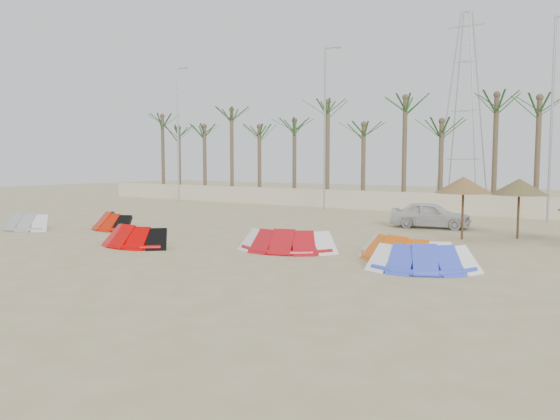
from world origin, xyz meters
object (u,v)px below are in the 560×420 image
Objects in this scene: kite_red_mid at (140,235)px; kite_orange at (406,247)px; kite_red_right at (291,239)px; kite_grey at (29,221)px; parasol_left at (463,185)px; car at (431,215)px; kite_red_left at (117,220)px; kite_blue at (427,256)px; parasol_mid at (519,187)px.

kite_red_mid is 0.87× the size of kite_orange.
kite_red_mid and kite_orange have the same top height.
kite_orange is (4.25, 0.59, 0.00)m from kite_red_right.
kite_grey is 0.93× the size of kite_red_mid.
parasol_left reaches higher than car.
kite_grey and kite_red_left have the same top height.
kite_red_right is at bearing 22.44° from kite_red_mid.
parasol_left is (18.52, 8.52, 1.90)m from kite_grey.
kite_grey is 0.87× the size of kite_blue.
kite_grey is 0.81× the size of kite_orange.
car is at bearing 159.41° from parasol_mid.
parasol_mid reaches higher than kite_red_left.
kite_orange is (9.90, 2.93, 0.00)m from kite_red_mid.
car reaches higher than kite_blue.
kite_red_mid is 0.93× the size of kite_blue.
kite_red_right is 0.99× the size of kite_orange.
kite_red_mid is 0.88× the size of car.
kite_red_mid is 0.88× the size of kite_red_right.
parasol_left reaches higher than kite_grey.
kite_red_right is 10.46m from parasol_mid.
kite_red_left is 0.92× the size of kite_orange.
kite_blue is (11.08, 1.64, -0.00)m from kite_red_mid.
kite_red_right is at bearing 7.56° from kite_grey.
parasol_left is at bearing -140.67° from parasol_mid.
car is (-2.42, 9.27, 0.24)m from kite_orange.
kite_grey is 20.47m from parasol_left.
kite_red_mid is at bearing -163.53° from kite_orange.
kite_orange is 8.07m from parasol_mid.
kite_orange is at bearing 16.47° from kite_red_mid.
kite_red_mid is at bearing -157.56° from kite_red_right.
kite_grey is 1.22× the size of parasol_mid.
kite_grey is 1.18× the size of parasol_left.
kite_red_right and kite_orange have the same top height.
kite_grey is 22.85m from parasol_mid.
kite_grey is 4.27m from kite_red_left.
parasol_left is (0.09, 6.05, 1.90)m from kite_orange.
kite_grey and kite_red_mid have the same top height.
kite_red_left is 15.59m from car.
car is (12.60, 9.18, 0.24)m from kite_red_left.
kite_red_right is 1.50× the size of parasol_mid.
kite_red_right is at bearing -172.05° from kite_orange.
kite_red_left is at bearing 149.49° from kite_red_mid.
parasol_mid is 4.97m from car.
parasol_mid reaches higher than kite_red_right.
kite_blue is at bearing -4.85° from kite_red_left.
kite_red_mid is 11.20m from kite_blue.
parasol_left is 2.47m from parasol_mid.
kite_orange is 1.51× the size of parasol_mid.
kite_blue is at bearing -47.45° from kite_orange.
parasol_mid is at bearing 75.31° from kite_orange.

